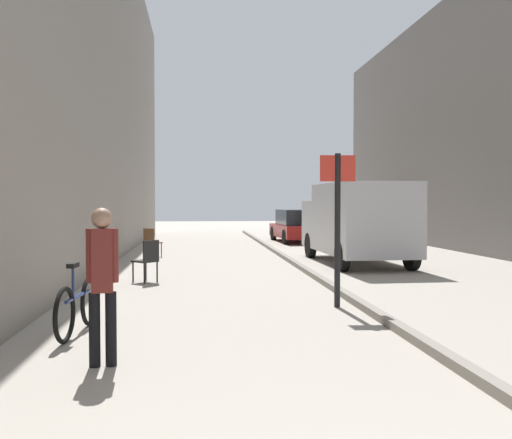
{
  "coord_description": "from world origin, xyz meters",
  "views": [
    {
      "loc": [
        -1.17,
        -1.08,
        1.78
      ],
      "look_at": [
        0.1,
        10.99,
        1.41
      ],
      "focal_mm": 39.42,
      "sensor_mm": 36.0,
      "label": 1
    }
  ],
  "objects_px": {
    "cafe_chair_by_doorway": "(148,258)",
    "parked_car": "(297,226)",
    "cafe_chair_near_window": "(151,241)",
    "delivery_van": "(356,221)",
    "street_sign_post": "(337,216)",
    "bicycle_leaning": "(78,306)",
    "pedestrian_main_foreground": "(102,275)"
  },
  "relations": [
    {
      "from": "pedestrian_main_foreground",
      "to": "cafe_chair_near_window",
      "type": "xyz_separation_m",
      "value": [
        -0.46,
        12.17,
        -0.45
      ]
    },
    {
      "from": "cafe_chair_by_doorway",
      "to": "parked_car",
      "type": "bearing_deg",
      "value": 19.07
    },
    {
      "from": "parked_car",
      "to": "street_sign_post",
      "type": "relative_size",
      "value": 1.65
    },
    {
      "from": "cafe_chair_by_doorway",
      "to": "street_sign_post",
      "type": "bearing_deg",
      "value": -90.52
    },
    {
      "from": "delivery_van",
      "to": "cafe_chair_near_window",
      "type": "bearing_deg",
      "value": 156.73
    },
    {
      "from": "parked_car",
      "to": "bicycle_leaning",
      "type": "xyz_separation_m",
      "value": [
        -6.08,
        -17.17,
        -0.33
      ]
    },
    {
      "from": "parked_car",
      "to": "cafe_chair_near_window",
      "type": "xyz_separation_m",
      "value": [
        -5.95,
        -6.58,
        -0.17
      ]
    },
    {
      "from": "delivery_van",
      "to": "parked_car",
      "type": "height_order",
      "value": "delivery_van"
    },
    {
      "from": "parked_car",
      "to": "cafe_chair_near_window",
      "type": "height_order",
      "value": "parked_car"
    },
    {
      "from": "parked_car",
      "to": "bicycle_leaning",
      "type": "distance_m",
      "value": 18.22
    },
    {
      "from": "pedestrian_main_foreground",
      "to": "bicycle_leaning",
      "type": "height_order",
      "value": "pedestrian_main_foreground"
    },
    {
      "from": "cafe_chair_near_window",
      "to": "cafe_chair_by_doorway",
      "type": "bearing_deg",
      "value": -48.97
    },
    {
      "from": "parked_car",
      "to": "bicycle_leaning",
      "type": "height_order",
      "value": "parked_car"
    },
    {
      "from": "bicycle_leaning",
      "to": "street_sign_post",
      "type": "bearing_deg",
      "value": 27.26
    },
    {
      "from": "pedestrian_main_foreground",
      "to": "parked_car",
      "type": "distance_m",
      "value": 19.54
    },
    {
      "from": "street_sign_post",
      "to": "cafe_chair_by_doorway",
      "type": "xyz_separation_m",
      "value": [
        -3.45,
        3.33,
        -1.0
      ]
    },
    {
      "from": "street_sign_post",
      "to": "bicycle_leaning",
      "type": "xyz_separation_m",
      "value": [
        -3.97,
        -1.53,
        -1.16
      ]
    },
    {
      "from": "parked_car",
      "to": "cafe_chair_by_doorway",
      "type": "distance_m",
      "value": 13.52
    },
    {
      "from": "delivery_van",
      "to": "cafe_chair_near_window",
      "type": "distance_m",
      "value": 6.59
    },
    {
      "from": "cafe_chair_near_window",
      "to": "cafe_chair_by_doorway",
      "type": "relative_size",
      "value": 1.0
    },
    {
      "from": "parked_car",
      "to": "cafe_chair_by_doorway",
      "type": "bearing_deg",
      "value": -116.95
    },
    {
      "from": "delivery_van",
      "to": "street_sign_post",
      "type": "distance_m",
      "value": 7.01
    },
    {
      "from": "parked_car",
      "to": "bicycle_leaning",
      "type": "bearing_deg",
      "value": -112.13
    },
    {
      "from": "delivery_van",
      "to": "street_sign_post",
      "type": "xyz_separation_m",
      "value": [
        -2.25,
        -6.63,
        0.3
      ]
    },
    {
      "from": "cafe_chair_by_doorway",
      "to": "cafe_chair_near_window",
      "type": "bearing_deg",
      "value": 47.22
    },
    {
      "from": "delivery_van",
      "to": "bicycle_leaning",
      "type": "xyz_separation_m",
      "value": [
        -6.21,
        -8.16,
        -0.87
      ]
    },
    {
      "from": "delivery_van",
      "to": "parked_car",
      "type": "relative_size",
      "value": 1.23
    },
    {
      "from": "parked_car",
      "to": "cafe_chair_near_window",
      "type": "relative_size",
      "value": 4.55
    },
    {
      "from": "delivery_van",
      "to": "bicycle_leaning",
      "type": "distance_m",
      "value": 10.29
    },
    {
      "from": "cafe_chair_near_window",
      "to": "cafe_chair_by_doorway",
      "type": "height_order",
      "value": "same"
    },
    {
      "from": "bicycle_leaning",
      "to": "cafe_chair_near_window",
      "type": "height_order",
      "value": "bicycle_leaning"
    },
    {
      "from": "pedestrian_main_foreground",
      "to": "street_sign_post",
      "type": "bearing_deg",
      "value": 35.91
    }
  ]
}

